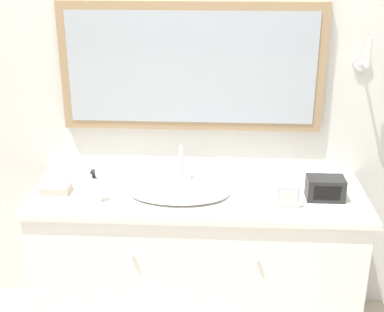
{
  "coord_description": "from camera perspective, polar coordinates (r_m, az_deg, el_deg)",
  "views": [
    {
      "loc": [
        0.11,
        -2.13,
        2.02
      ],
      "look_at": [
        -0.03,
        0.32,
        1.04
      ],
      "focal_mm": 50.0,
      "sensor_mm": 36.0,
      "label": 1
    }
  ],
  "objects": [
    {
      "name": "wall_back",
      "position": [
        2.87,
        0.89,
        6.78
      ],
      "size": [
        8.0,
        0.18,
        2.55
      ],
      "color": "silver",
      "rests_on": "ground_plane"
    },
    {
      "name": "vanity_counter",
      "position": [
        2.93,
        0.56,
        -11.33
      ],
      "size": [
        1.7,
        0.59,
        0.84
      ],
      "color": "white",
      "rests_on": "ground_plane"
    },
    {
      "name": "sink_basin",
      "position": [
        2.7,
        -1.41,
        -3.71
      ],
      "size": [
        0.51,
        0.36,
        0.21
      ],
      "color": "white",
      "rests_on": "vanity_counter"
    },
    {
      "name": "soap_bottle",
      "position": [
        2.64,
        -10.34,
        -3.48
      ],
      "size": [
        0.06,
        0.06,
        0.17
      ],
      "color": "white",
      "rests_on": "vanity_counter"
    },
    {
      "name": "appliance_box",
      "position": [
        2.72,
        14.03,
        -3.38
      ],
      "size": [
        0.18,
        0.11,
        0.11
      ],
      "color": "black",
      "rests_on": "vanity_counter"
    },
    {
      "name": "picture_frame",
      "position": [
        2.59,
        10.24,
        -4.4
      ],
      "size": [
        0.11,
        0.01,
        0.11
      ],
      "color": "#B2B2B7",
      "rests_on": "vanity_counter"
    },
    {
      "name": "hand_towel_near_sink",
      "position": [
        2.81,
        -14.31,
        -3.36
      ],
      "size": [
        0.14,
        0.11,
        0.04
      ],
      "color": "#B7A899",
      "rests_on": "vanity_counter"
    }
  ]
}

